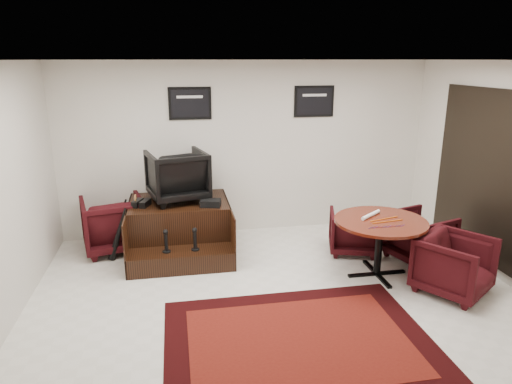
# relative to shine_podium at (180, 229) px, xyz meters

# --- Properties ---
(ground) EXTENTS (6.00, 6.00, 0.00)m
(ground) POSITION_rel_shine_podium_xyz_m (1.15, -1.79, -0.35)
(ground) COLOR white
(ground) RESTS_ON ground
(room_shell) EXTENTS (6.02, 5.02, 2.81)m
(room_shell) POSITION_rel_shine_podium_xyz_m (1.56, -1.67, 1.43)
(room_shell) COLOR beige
(room_shell) RESTS_ON ground
(area_rug) EXTENTS (2.75, 2.06, 0.01)m
(area_rug) POSITION_rel_shine_podium_xyz_m (1.15, -2.60, -0.34)
(area_rug) COLOR black
(area_rug) RESTS_ON ground
(shine_podium) EXTENTS (1.48, 1.52, 0.76)m
(shine_podium) POSITION_rel_shine_podium_xyz_m (0.00, 0.00, 0.00)
(shine_podium) COLOR black
(shine_podium) RESTS_ON ground
(shine_chair) EXTENTS (0.97, 0.94, 0.84)m
(shine_chair) POSITION_rel_shine_podium_xyz_m (-0.00, 0.15, 0.83)
(shine_chair) COLOR black
(shine_chair) RESTS_ON shine_podium
(shoes_pair) EXTENTS (0.28, 0.30, 0.09)m
(shoes_pair) POSITION_rel_shine_podium_xyz_m (-0.53, -0.06, 0.46)
(shoes_pair) COLOR black
(shoes_pair) RESTS_ON shine_podium
(polish_kit) EXTENTS (0.32, 0.26, 0.10)m
(polish_kit) POSITION_rel_shine_podium_xyz_m (0.46, -0.24, 0.46)
(polish_kit) COLOR black
(polish_kit) RESTS_ON shine_podium
(umbrella_black) EXTENTS (0.30, 0.11, 0.81)m
(umbrella_black) POSITION_rel_shine_podium_xyz_m (-0.87, -0.18, 0.06)
(umbrella_black) COLOR black
(umbrella_black) RESTS_ON ground
(umbrella_hooked) EXTENTS (0.33, 0.13, 0.90)m
(umbrella_hooked) POSITION_rel_shine_podium_xyz_m (-0.88, -0.02, 0.10)
(umbrella_hooked) COLOR black
(umbrella_hooked) RESTS_ON ground
(armchair_side) EXTENTS (1.04, 1.00, 0.90)m
(armchair_side) POSITION_rel_shine_podium_xyz_m (-0.99, 0.24, 0.10)
(armchair_side) COLOR black
(armchair_side) RESTS_ON ground
(meeting_table) EXTENTS (1.20, 1.20, 0.79)m
(meeting_table) POSITION_rel_shine_podium_xyz_m (2.59, -1.30, 0.34)
(meeting_table) COLOR #46180A
(meeting_table) RESTS_ON ground
(table_chair_back) EXTENTS (0.84, 0.81, 0.71)m
(table_chair_back) POSITION_rel_shine_podium_xyz_m (2.56, -0.50, 0.00)
(table_chair_back) COLOR black
(table_chair_back) RESTS_ON ground
(table_chair_window) EXTENTS (0.91, 0.94, 0.78)m
(table_chair_window) POSITION_rel_shine_podium_xyz_m (3.39, -0.94, 0.04)
(table_chair_window) COLOR black
(table_chair_window) RESTS_ON ground
(table_chair_corner) EXTENTS (1.07, 1.06, 0.81)m
(table_chair_corner) POSITION_rel_shine_podium_xyz_m (3.31, -1.92, 0.05)
(table_chair_corner) COLOR black
(table_chair_corner) RESTS_ON ground
(paper_roll) EXTENTS (0.37, 0.29, 0.05)m
(paper_roll) POSITION_rel_shine_podium_xyz_m (2.52, -1.16, 0.46)
(paper_roll) COLOR white
(paper_roll) RESTS_ON meeting_table
(table_clutter) EXTENTS (0.57, 0.37, 0.01)m
(table_clutter) POSITION_rel_shine_podium_xyz_m (2.62, -1.40, 0.44)
(table_clutter) COLOR #D3580B
(table_clutter) RESTS_ON meeting_table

